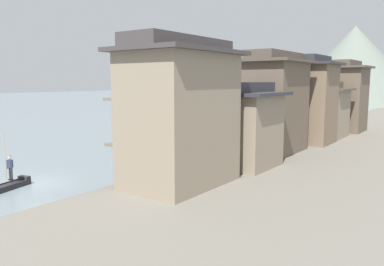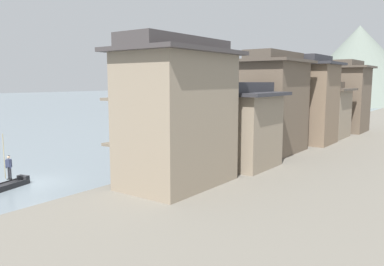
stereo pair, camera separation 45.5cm
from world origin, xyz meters
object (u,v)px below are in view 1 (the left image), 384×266
object	(u,v)px
boatman_person	(10,165)
boat_midriver_upstream	(299,131)
house_waterfront_end	(340,96)
house_waterfront_narrow	(306,100)
boat_moored_nearest	(329,121)
house_waterfront_nearest	(180,114)
house_waterfront_tall	(273,103)
boat_moored_second	(291,119)
boat_moored_third	(155,174)
house_waterfront_second	(239,125)
house_waterfront_far	(321,110)
boat_midriver_drifting	(214,152)
boat_moored_far	(321,124)

from	to	relation	value
boatman_person	boat_midriver_upstream	world-z (taller)	boatman_person
boatman_person	house_waterfront_end	xyz separation A→B (m)	(10.78, 37.21, 3.51)
boatman_person	house_waterfront_narrow	size ratio (longest dim) A/B	0.35
boatman_person	boat_moored_nearest	bearing A→B (deg)	85.08
house_waterfront_nearest	house_waterfront_tall	xyz separation A→B (m)	(-0.09, 13.59, 0.01)
boat_midriver_upstream	house_waterfront_end	bearing A→B (deg)	-6.46
boat_moored_second	boat_moored_third	xyz separation A→B (m)	(6.88, -44.45, -0.13)
boat_moored_second	house_waterfront_narrow	xyz separation A→B (m)	(11.93, -27.05, 4.82)
house_waterfront_nearest	house_waterfront_narrow	xyz separation A→B (m)	(0.42, 20.38, 0.02)
boat_moored_nearest	house_waterfront_second	size ratio (longest dim) A/B	0.88
boat_midriver_upstream	house_waterfront_nearest	world-z (taller)	house_waterfront_nearest
boat_moored_nearest	house_waterfront_nearest	world-z (taller)	house_waterfront_nearest
boatman_person	house_waterfront_far	world-z (taller)	house_waterfront_far
boat_moored_nearest	house_waterfront_far	distance (m)	24.59
boat_midriver_upstream	boat_moored_third	bearing A→B (deg)	-90.01
boat_moored_second	house_waterfront_tall	distance (m)	36.03
boatman_person	house_waterfront_end	size ratio (longest dim) A/B	0.35
boat_moored_second	boat_midriver_upstream	bearing A→B (deg)	-64.89
house_waterfront_second	house_waterfront_tall	bearing A→B (deg)	93.21
boat_moored_third	house_waterfront_end	distance (m)	30.04
boat_moored_third	house_waterfront_second	size ratio (longest dim) A/B	0.92
house_waterfront_second	house_waterfront_far	bearing A→B (deg)	89.82
house_waterfront_nearest	house_waterfront_far	distance (m)	25.70
house_waterfront_tall	house_waterfront_end	bearing A→B (deg)	87.71
boat_moored_third	house_waterfront_nearest	size ratio (longest dim) A/B	0.65
boat_moored_second	boat_midriver_upstream	world-z (taller)	boat_moored_second
boat_moored_third	house_waterfront_tall	distance (m)	12.57
house_waterfront_tall	boat_midriver_drifting	bearing A→B (deg)	-168.20
boat_moored_far	house_waterfront_narrow	world-z (taller)	house_waterfront_narrow
boat_moored_nearest	boat_moored_second	size ratio (longest dim) A/B	1.14
house_waterfront_far	boat_moored_far	bearing A→B (deg)	107.08
house_waterfront_narrow	house_waterfront_end	xyz separation A→B (m)	(0.23, 11.76, -0.01)
house_waterfront_far	house_waterfront_end	size ratio (longest dim) A/B	0.72
boat_moored_second	boat_midriver_drifting	size ratio (longest dim) A/B	1.19
house_waterfront_narrow	boatman_person	bearing A→B (deg)	-112.52
boat_moored_nearest	house_waterfront_end	xyz separation A→B (m)	(6.10, -17.15, 4.93)
boat_moored_far	boat_moored_third	bearing A→B (deg)	-89.29
house_waterfront_nearest	boat_moored_far	bearing A→B (deg)	96.73
boat_moored_third	house_waterfront_narrow	size ratio (longest dim) A/B	0.65
boat_moored_nearest	boat_midriver_upstream	xyz separation A→B (m)	(0.82, -16.56, 0.09)
boat_moored_third	boat_midriver_upstream	xyz separation A→B (m)	(0.01, 29.76, 0.11)
boat_moored_third	boat_midriver_upstream	world-z (taller)	boat_midriver_upstream
house_waterfront_second	house_waterfront_narrow	xyz separation A→B (m)	(0.12, 13.63, 1.30)
house_waterfront_tall	house_waterfront_far	xyz separation A→B (m)	(0.44, 12.07, -1.29)
boat_midriver_drifting	house_waterfront_far	xyz separation A→B (m)	(5.88, 13.20, 3.53)
boat_midriver_drifting	house_waterfront_second	size ratio (longest dim) A/B	0.65
boat_moored_second	house_waterfront_far	distance (m)	25.03
boat_midriver_drifting	house_waterfront_far	bearing A→B (deg)	66.01
boat_moored_third	boatman_person	bearing A→B (deg)	-124.34
boat_moored_third	boat_moored_second	bearing A→B (deg)	98.80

